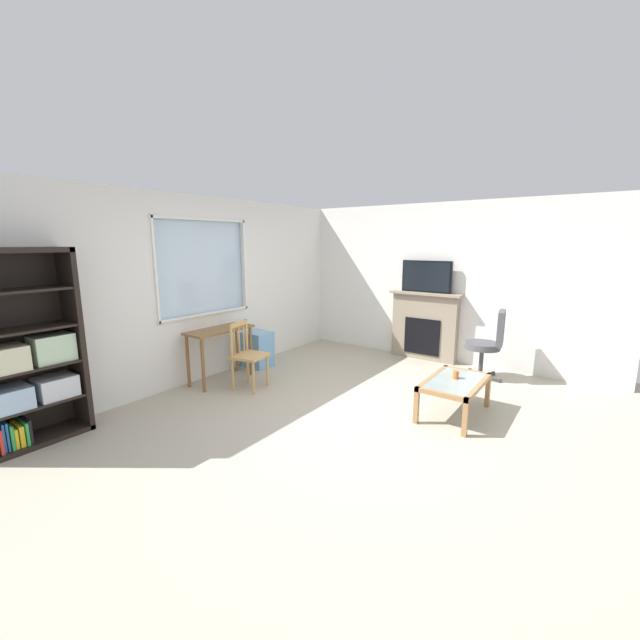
% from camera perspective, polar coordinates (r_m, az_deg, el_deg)
% --- Properties ---
extents(ground, '(6.56, 5.98, 0.02)m').
position_cam_1_polar(ground, '(4.59, 4.69, -13.91)').
color(ground, '#B2A893').
extents(wall_back_with_window, '(5.56, 0.15, 2.55)m').
position_cam_1_polar(wall_back_with_window, '(5.89, -16.40, 3.89)').
color(wall_back_with_window, white).
rests_on(wall_back_with_window, ground).
extents(wall_right, '(0.12, 5.18, 2.55)m').
position_cam_1_polar(wall_right, '(6.79, 17.39, 5.07)').
color(wall_right, white).
rests_on(wall_right, ground).
extents(bookshelf, '(0.90, 0.38, 1.88)m').
position_cam_1_polar(bookshelf, '(4.71, -36.54, -4.70)').
color(bookshelf, black).
rests_on(bookshelf, ground).
extents(desk_under_window, '(0.96, 0.41, 0.75)m').
position_cam_1_polar(desk_under_window, '(5.70, -14.15, -2.54)').
color(desk_under_window, brown).
rests_on(desk_under_window, ground).
extents(wooden_chair, '(0.49, 0.48, 0.90)m').
position_cam_1_polar(wooden_chair, '(5.38, -10.36, -4.89)').
color(wooden_chair, tan).
rests_on(wooden_chair, ground).
extents(plastic_drawer_unit, '(0.35, 0.40, 0.56)m').
position_cam_1_polar(plastic_drawer_unit, '(6.33, -8.93, -4.16)').
color(plastic_drawer_unit, '#72ADDB').
rests_on(plastic_drawer_unit, ground).
extents(fireplace, '(0.26, 1.18, 1.13)m').
position_cam_1_polar(fireplace, '(6.83, 14.74, -0.79)').
color(fireplace, gray).
rests_on(fireplace, ground).
extents(tv, '(0.06, 0.82, 0.51)m').
position_cam_1_polar(tv, '(6.70, 15.02, 6.03)').
color(tv, black).
rests_on(tv, fireplace).
extents(office_chair, '(0.58, 0.58, 1.00)m').
position_cam_1_polar(office_chair, '(6.11, 23.09, -2.81)').
color(office_chair, '#4C4C51').
rests_on(office_chair, ground).
extents(coffee_table, '(0.97, 0.57, 0.41)m').
position_cam_1_polar(coffee_table, '(4.77, 18.75, -8.84)').
color(coffee_table, '#8C9E99').
rests_on(coffee_table, ground).
extents(sippy_cup, '(0.07, 0.07, 0.09)m').
position_cam_1_polar(sippy_cup, '(4.80, 18.88, -7.39)').
color(sippy_cup, orange).
rests_on(sippy_cup, coffee_table).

